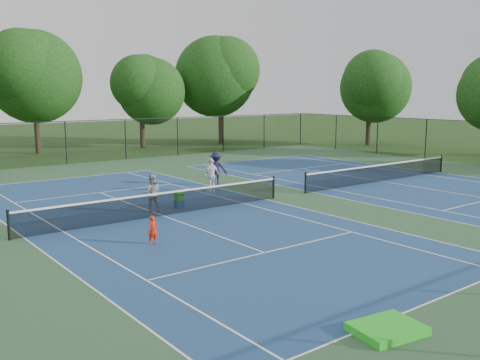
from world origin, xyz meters
TOP-DOWN VIEW (x-y plane):
  - ground at (0.00, 0.00)m, footprint 140.00×140.00m
  - court_pad at (0.00, 0.00)m, footprint 36.00×36.00m
  - tennis_court_left at (-7.00, 0.00)m, footprint 12.00×23.83m
  - tennis_court_right at (7.00, 0.00)m, footprint 12.00×23.83m
  - perimeter_fence at (0.00, 0.00)m, footprint 36.08×36.08m
  - tree_back_b at (-4.00, 26.00)m, footprint 7.60×7.60m
  - tree_back_c at (5.00, 25.00)m, footprint 6.00×6.00m
  - tree_back_d at (13.00, 24.00)m, footprint 7.80×7.80m
  - tree_side_e at (23.00, 14.00)m, footprint 6.60×6.60m
  - child_player at (-9.29, -3.40)m, footprint 0.37×0.26m
  - instructor at (-6.98, 0.97)m, footprint 0.97×0.88m
  - bystander_a at (-2.44, 3.17)m, footprint 1.08×0.61m
  - bystander_b at (-1.11, 4.64)m, footprint 1.34×1.25m
  - ball_crate at (-5.68, 0.93)m, footprint 0.37×0.31m
  - ball_hopper at (-5.68, 0.93)m, footprint 0.37×0.32m
  - green_tarp at (-8.60, -12.28)m, footprint 1.58×1.31m

SIDE VIEW (x-z plane):
  - ground at x=0.00m, z-range 0.00..0.00m
  - court_pad at x=0.00m, z-range 0.00..0.01m
  - green_tarp at x=-8.60m, z-range 0.01..0.19m
  - tennis_court_left at x=-7.00m, z-range -0.44..0.63m
  - tennis_court_right at x=7.00m, z-range -0.44..0.63m
  - ball_crate at x=-5.68m, z-range 0.00..0.33m
  - child_player at x=-9.29m, z-range 0.00..0.97m
  - ball_hopper at x=-5.68m, z-range 0.33..0.74m
  - instructor at x=-6.98m, z-range 0.00..1.61m
  - bystander_a at x=-2.44m, z-range 0.00..1.73m
  - bystander_b at x=-1.11m, z-range 0.00..1.82m
  - perimeter_fence at x=0.00m, z-range 0.09..3.11m
  - tree_back_c at x=5.00m, z-range 1.28..9.68m
  - tree_side_e at x=23.00m, z-range 1.37..10.25m
  - tree_back_b at x=-4.00m, z-range 1.58..11.61m
  - tree_back_d at x=13.00m, z-range 1.64..12.01m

